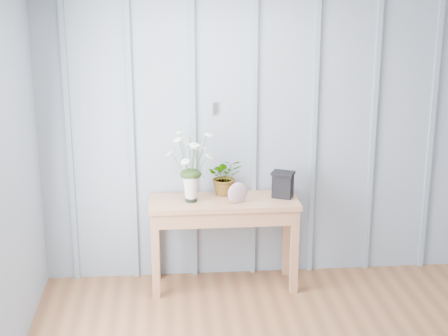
{
  "coord_description": "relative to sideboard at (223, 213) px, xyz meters",
  "views": [
    {
      "loc": [
        -0.96,
        -3.21,
        2.52
      ],
      "look_at": [
        -0.52,
        1.94,
        1.03
      ],
      "focal_mm": 55.0,
      "sensor_mm": 36.0,
      "label": 1
    }
  ],
  "objects": [
    {
      "name": "felt_disc_vessel",
      "position": [
        0.1,
        -0.09,
        0.2
      ],
      "size": [
        0.18,
        0.1,
        0.17
      ],
      "primitive_type": "ellipsoid",
      "rotation": [
        0.0,
        0.0,
        0.34
      ],
      "color": "#85516C",
      "rests_on": "sideboard"
    },
    {
      "name": "spider_plant",
      "position": [
        0.03,
        0.14,
        0.27
      ],
      "size": [
        0.28,
        0.25,
        0.31
      ],
      "primitive_type": "imported",
      "rotation": [
        0.0,
        0.0,
        0.03
      ],
      "color": "#1B3211",
      "rests_on": "sideboard"
    },
    {
      "name": "carved_box",
      "position": [
        0.48,
        0.02,
        0.22
      ],
      "size": [
        0.22,
        0.2,
        0.21
      ],
      "color": "black",
      "rests_on": "sideboard"
    },
    {
      "name": "sideboard",
      "position": [
        0.0,
        0.0,
        0.0
      ],
      "size": [
        1.2,
        0.45,
        0.75
      ],
      "color": "#AA734F",
      "rests_on": "ground"
    },
    {
      "name": "room_shell",
      "position": [
        0.52,
        -1.08,
        1.35
      ],
      "size": [
        4.0,
        4.5,
        2.5
      ],
      "color": "#8D9BAE",
      "rests_on": "ground"
    },
    {
      "name": "daisy_vase",
      "position": [
        -0.26,
        -0.02,
        0.48
      ],
      "size": [
        0.41,
        0.32,
        0.59
      ],
      "color": "black",
      "rests_on": "sideboard"
    }
  ]
}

